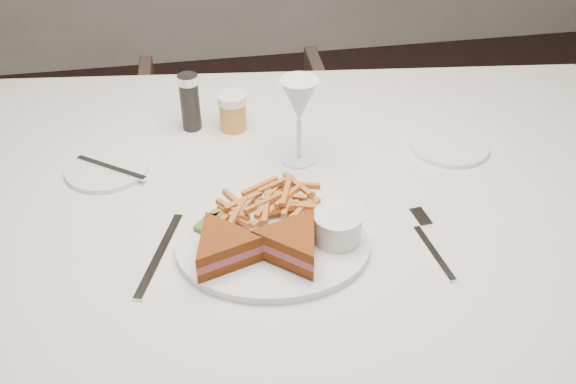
% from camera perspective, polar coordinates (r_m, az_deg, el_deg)
% --- Properties ---
extents(table, '(1.63, 1.18, 0.75)m').
position_cam_1_polar(table, '(1.43, -0.36, -12.47)').
color(table, silver).
rests_on(table, ground).
extents(chair_far, '(0.62, 0.58, 0.61)m').
position_cam_1_polar(chair_far, '(2.09, -4.40, 3.35)').
color(chair_far, '#48382C').
rests_on(chair_far, ground).
extents(table_setting, '(0.84, 0.65, 0.18)m').
position_cam_1_polar(table_setting, '(1.11, -1.47, -0.37)').
color(table_setting, white).
rests_on(table_setting, table).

